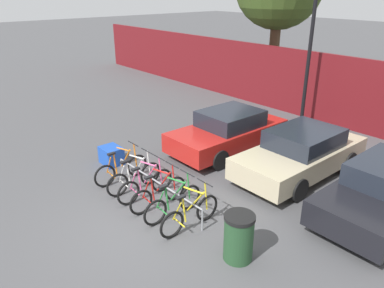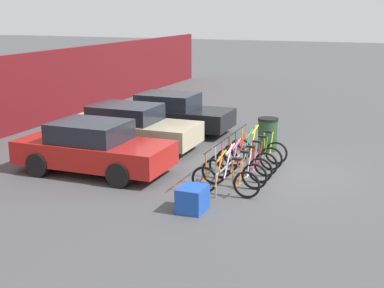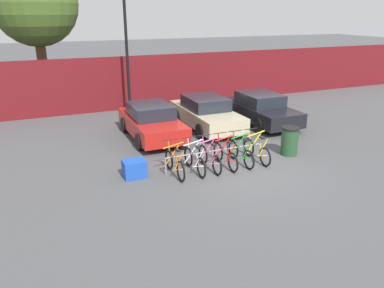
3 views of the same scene
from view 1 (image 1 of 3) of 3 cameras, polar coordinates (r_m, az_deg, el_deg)
ground_plane at (r=9.15m, az=-6.15°, el=-11.66°), size 120.00×120.00×0.00m
hoarding_wall at (r=15.51m, az=23.96°, el=6.76°), size 36.00×0.16×2.77m
bike_rack at (r=9.73m, az=-5.42°, el=-6.03°), size 3.57×0.04×0.57m
bicycle_orange at (r=10.85m, az=-10.71°, el=-3.76°), size 0.68×1.71×1.05m
bicycle_white at (r=10.32m, az=-8.77°, el=-5.07°), size 0.68×1.71×1.05m
bicycle_pink at (r=9.92m, az=-7.08°, el=-6.21°), size 0.68×1.71×1.05m
bicycle_red at (r=9.50m, az=-5.11°, el=-7.52°), size 0.68×1.71×1.05m
bicycle_green at (r=9.09m, az=-2.89°, el=-8.97°), size 0.68×1.71×1.05m
bicycle_yellow at (r=8.67m, az=-0.28°, el=-10.66°), size 0.68×1.71×1.05m
car_red at (r=12.59m, az=5.54°, el=1.93°), size 1.91×4.16×1.40m
car_beige at (r=11.36m, az=16.30°, el=-1.31°), size 1.91×4.39×1.40m
lamp_post at (r=15.05m, az=17.70°, el=15.14°), size 0.24×0.44×6.12m
trash_bin at (r=7.80m, az=7.12°, el=-13.89°), size 0.63×0.63×1.03m
cargo_crate at (r=12.02m, az=-12.18°, el=-1.71°), size 0.70×0.56×0.55m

